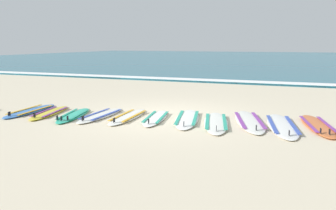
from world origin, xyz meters
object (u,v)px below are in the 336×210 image
object	(u,v)px
surfboard_1	(50,113)
surfboard_3	(101,115)
surfboard_4	(128,117)
surfboard_6	(187,119)
surfboard_7	(216,122)
surfboard_5	(156,118)
surfboard_8	(249,121)
surfboard_9	(282,125)
surfboard_10	(318,125)
surfboard_0	(30,111)
surfboard_2	(74,115)

from	to	relation	value
surfboard_1	surfboard_3	bearing A→B (deg)	7.69
surfboard_4	surfboard_6	size ratio (longest dim) A/B	0.87
surfboard_6	surfboard_7	xyz separation A→B (m)	(0.80, -0.15, -0.00)
surfboard_3	surfboard_5	bearing A→B (deg)	7.92
surfboard_3	surfboard_6	distance (m)	2.39
surfboard_5	surfboard_7	xyz separation A→B (m)	(1.60, 0.05, -0.00)
surfboard_3	surfboard_7	size ratio (longest dim) A/B	0.87
surfboard_4	surfboard_8	world-z (taller)	same
surfboard_1	surfboard_4	size ratio (longest dim) A/B	0.97
surfboard_3	surfboard_9	distance (m)	4.73
surfboard_7	surfboard_3	bearing A→B (deg)	-175.11
surfboard_10	surfboard_1	bearing A→B (deg)	-171.77
surfboard_9	surfboard_7	bearing A→B (deg)	-170.93
surfboard_1	surfboard_5	distance (m)	3.12
surfboard_0	surfboard_1	world-z (taller)	same
surfboard_0	surfboard_1	size ratio (longest dim) A/B	1.06
surfboard_7	surfboard_10	world-z (taller)	same
surfboard_0	surfboard_5	distance (m)	3.82
surfboard_0	surfboard_7	size ratio (longest dim) A/B	0.89
surfboard_2	surfboard_0	bearing A→B (deg)	177.50
surfboard_8	surfboard_10	xyz separation A→B (m)	(1.60, 0.12, 0.00)
surfboard_8	surfboard_9	bearing A→B (deg)	-12.59
surfboard_6	surfboard_9	bearing A→B (deg)	2.35
surfboard_8	surfboard_9	xyz separation A→B (m)	(0.79, -0.18, -0.00)
surfboard_6	surfboard_9	xyz separation A→B (m)	(2.35, 0.10, -0.00)
surfboard_5	surfboard_10	bearing A→B (deg)	8.56
surfboard_1	surfboard_9	distance (m)	6.29
surfboard_6	surfboard_10	xyz separation A→B (m)	(3.16, 0.39, 0.00)
surfboard_8	surfboard_6	bearing A→B (deg)	-170.08
surfboard_2	surfboard_5	distance (m)	2.30
surfboard_0	surfboard_4	xyz separation A→B (m)	(3.04, 0.29, 0.00)
surfboard_5	surfboard_6	world-z (taller)	same
surfboard_1	surfboard_10	xyz separation A→B (m)	(7.06, 1.02, 0.00)
surfboard_5	surfboard_7	distance (m)	1.60
surfboard_8	surfboard_5	bearing A→B (deg)	-168.55
surfboard_5	surfboard_9	size ratio (longest dim) A/B	0.77
surfboard_6	surfboard_7	world-z (taller)	same
surfboard_6	surfboard_5	bearing A→B (deg)	-165.64
surfboard_2	surfboard_9	world-z (taller)	same
surfboard_2	surfboard_6	world-z (taller)	same
surfboard_7	surfboard_8	distance (m)	0.88
surfboard_0	surfboard_2	xyz separation A→B (m)	(1.55, -0.07, 0.00)
surfboard_1	surfboard_3	distance (m)	1.56
surfboard_2	surfboard_1	bearing A→B (deg)	176.62
surfboard_0	surfboard_4	distance (m)	3.05
surfboard_0	surfboard_4	world-z (taller)	same
surfboard_10	surfboard_0	bearing A→B (deg)	-172.64
surfboard_2	surfboard_7	world-z (taller)	same
surfboard_7	surfboard_4	bearing A→B (deg)	-175.99
surfboard_2	surfboard_6	bearing A→B (deg)	12.54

